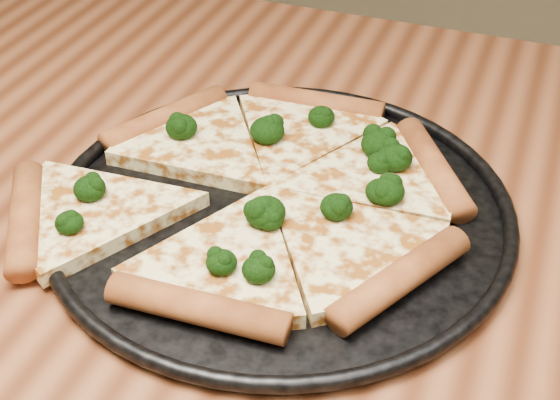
% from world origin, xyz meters
% --- Properties ---
extents(dining_table, '(1.20, 0.90, 0.75)m').
position_xyz_m(dining_table, '(0.00, 0.00, 0.66)').
color(dining_table, brown).
rests_on(dining_table, ground).
extents(pizza_pan, '(0.39, 0.39, 0.02)m').
position_xyz_m(pizza_pan, '(0.02, 0.04, 0.76)').
color(pizza_pan, black).
rests_on(pizza_pan, dining_table).
extents(pizza, '(0.39, 0.34, 0.03)m').
position_xyz_m(pizza, '(-0.00, 0.05, 0.77)').
color(pizza, '#FEE99B').
rests_on(pizza, pizza_pan).
extents(broccoli_florets, '(0.26, 0.24, 0.02)m').
position_xyz_m(broccoli_florets, '(0.02, 0.06, 0.78)').
color(broccoli_florets, black).
rests_on(broccoli_florets, pizza).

